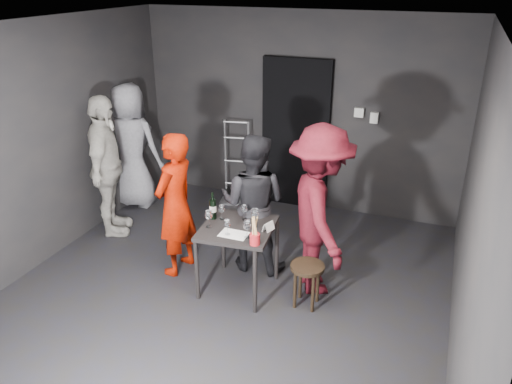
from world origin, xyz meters
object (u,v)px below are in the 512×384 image
at_px(hand_truck, 236,187).
at_px(man_maroon, 321,195).
at_px(server_red, 175,199).
at_px(tasting_table, 238,235).
at_px(wine_bottle, 213,209).
at_px(bystander_cream, 105,153).
at_px(breadstick_cup, 255,231).
at_px(stool, 307,273).
at_px(woman_black, 253,200).
at_px(bystander_grey, 130,135).

xyz_separation_m(hand_truck, man_maroon, (1.69, -1.71, 0.87)).
xyz_separation_m(hand_truck, server_red, (0.14, -1.95, 0.66)).
height_order(tasting_table, server_red, server_red).
bearing_deg(man_maroon, wine_bottle, 74.44).
height_order(tasting_table, bystander_cream, bystander_cream).
height_order(wine_bottle, breadstick_cup, breadstick_cup).
relative_size(tasting_table, stool, 1.60).
bearing_deg(man_maroon, hand_truck, 14.99).
distance_m(woman_black, man_maroon, 0.84).
distance_m(hand_truck, bystander_cream, 2.04).
xyz_separation_m(server_red, bystander_cream, (-1.24, 0.47, 0.21)).
bearing_deg(man_maroon, tasting_table, 84.56).
relative_size(server_red, bystander_cream, 0.81).
distance_m(tasting_table, stool, 0.81).
bearing_deg(bystander_cream, stool, -127.57).
relative_size(bystander_cream, wine_bottle, 7.32).
relative_size(stool, server_red, 0.27).
distance_m(woman_black, breadstick_cup, 0.82).
xyz_separation_m(bystander_cream, bystander_grey, (-0.22, 0.84, -0.05)).
xyz_separation_m(man_maroon, wine_bottle, (-1.08, -0.27, -0.23)).
height_order(tasting_table, bystander_grey, bystander_grey).
relative_size(man_maroon, bystander_grey, 1.05).
bearing_deg(bystander_cream, tasting_table, -131.55).
bearing_deg(tasting_table, man_maroon, 24.14).
xyz_separation_m(hand_truck, wine_bottle, (0.61, -1.98, 0.64)).
relative_size(tasting_table, breadstick_cup, 2.44).
xyz_separation_m(hand_truck, tasting_table, (0.92, -2.06, 0.43)).
height_order(bystander_grey, wine_bottle, bystander_grey).
bearing_deg(stool, woman_black, 147.32).
height_order(woman_black, breadstick_cup, woman_black).
bearing_deg(breadstick_cup, tasting_table, 138.18).
xyz_separation_m(tasting_table, man_maroon, (0.77, 0.34, 0.44)).
relative_size(woman_black, wine_bottle, 5.64).
bearing_deg(man_maroon, stool, 149.25).
xyz_separation_m(stool, bystander_cream, (-2.78, 0.59, 0.71)).
xyz_separation_m(hand_truck, woman_black, (0.90, -1.56, 0.62)).
distance_m(server_red, breadstick_cup, 1.14).
height_order(hand_truck, woman_black, woman_black).
bearing_deg(man_maroon, bystander_cream, 55.67).
xyz_separation_m(stool, server_red, (-1.54, 0.12, 0.50)).
height_order(hand_truck, bystander_grey, bystander_grey).
bearing_deg(woman_black, breadstick_cup, 110.30).
height_order(bystander_cream, wine_bottle, bystander_cream).
bearing_deg(server_red, wine_bottle, 92.76).
bearing_deg(wine_bottle, bystander_grey, 145.16).
height_order(man_maroon, breadstick_cup, man_maroon).
xyz_separation_m(woman_black, wine_bottle, (-0.29, -0.42, 0.03)).
relative_size(tasting_table, bystander_grey, 0.36).
bearing_deg(bystander_grey, woman_black, 155.19).
xyz_separation_m(hand_truck, bystander_cream, (-1.10, -1.48, 0.87)).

